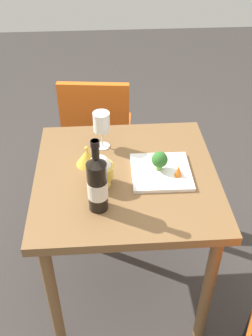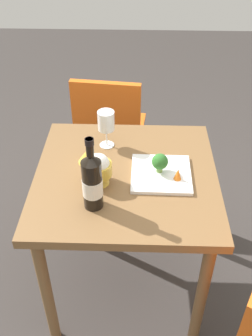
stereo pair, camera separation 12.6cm
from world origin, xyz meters
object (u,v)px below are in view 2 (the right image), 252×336
wine_bottle (92,181)px  rice_bowl (98,169)px  chair_by_wall (109,125)px  serving_plate (161,174)px  broccoli_floret (160,162)px  wine_glass (106,122)px  rice_bowl_lid (89,155)px  carrot_garnish_left (178,174)px

wine_bottle → rice_bowl: bearing=-93.9°
chair_by_wall → serving_plate: 0.84m
rice_bowl → broccoli_floret: 0.26m
wine_glass → serving_plate: size_ratio=0.70×
wine_bottle → wine_glass: 0.40m
chair_by_wall → wine_glass: 0.65m
chair_by_wall → wine_bottle: (-0.01, 0.94, 0.35)m
wine_glass → rice_bowl: size_ratio=1.26×
rice_bowl_lid → carrot_garnish_left: size_ratio=1.91×
chair_by_wall → serving_plate: size_ratio=3.35×
wine_bottle → serving_plate: wine_bottle is taller
chair_by_wall → broccoli_floret: size_ratio=9.91×
rice_bowl → serving_plate: bearing=-167.8°
chair_by_wall → wine_glass: wine_glass is taller
serving_plate → broccoli_floret: (0.01, -0.01, 0.06)m
wine_bottle → serving_plate: 0.35m
wine_glass → broccoli_floret: (-0.24, 0.21, -0.06)m
chair_by_wall → rice_bowl_lid: bearing=-86.7°
rice_bowl → rice_bowl_lid: bearing=-68.8°
serving_plate → carrot_garnish_left: bearing=148.4°
rice_bowl_lid → broccoli_floret: size_ratio=1.17×
wine_glass → serving_plate: (-0.24, 0.21, -0.12)m
wine_glass → carrot_garnish_left: 0.41m
serving_plate → carrot_garnish_left: carrot_garnish_left is taller
chair_by_wall → rice_bowl: (-0.02, 0.81, 0.30)m
chair_by_wall → wine_bottle: bearing=-83.1°
rice_bowl_lid → carrot_garnish_left: (-0.38, 0.13, 0.00)m
wine_glass → carrot_garnish_left: size_ratio=3.43×
rice_bowl_lid → broccoli_floret: 0.32m
wine_glass → rice_bowl_lid: 0.17m
rice_bowl_lid → serving_plate: size_ratio=0.39×
wine_glass → broccoli_floret: 0.32m
wine_bottle → chair_by_wall: bearing=-89.3°
wine_glass → rice_bowl_lid: wine_glass is taller
chair_by_wall → carrot_garnish_left: chair_by_wall is taller
rice_bowl → broccoli_floret: rice_bowl is taller
chair_by_wall → broccoli_floret: broccoli_floret is taller
chair_by_wall → wine_bottle: 1.01m
wine_bottle → rice_bowl_lid: wine_bottle is taller
chair_by_wall → carrot_garnish_left: size_ratio=16.28×
serving_plate → wine_bottle: bearing=35.4°
chair_by_wall → wine_glass: (-0.03, 0.54, 0.36)m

